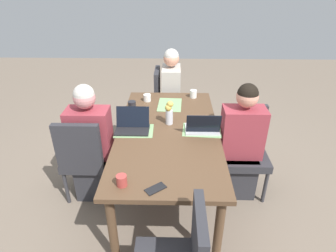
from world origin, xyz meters
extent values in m
plane|color=#756656|center=(0.00, 0.00, 0.00)|extent=(10.00, 10.00, 0.00)
cube|color=brown|center=(0.00, 0.00, 0.70)|extent=(1.88, 0.96, 0.04)
cylinder|color=brown|center=(-0.86, -0.40, 0.34)|extent=(0.07, 0.07, 0.68)
cylinder|color=brown|center=(0.86, -0.40, 0.34)|extent=(0.07, 0.07, 0.68)
cylinder|color=brown|center=(-0.86, 0.40, 0.34)|extent=(0.07, 0.07, 0.68)
cylinder|color=brown|center=(0.86, 0.40, 0.34)|extent=(0.07, 0.07, 0.68)
cube|color=#2D2D33|center=(-0.03, 0.81, 0.41)|extent=(0.44, 0.44, 0.08)
cube|color=#2D2D33|center=(-0.22, 0.81, 0.68)|extent=(0.06, 0.42, 0.45)
cylinder|color=#333338|center=(0.16, 1.00, 0.18)|extent=(0.04, 0.04, 0.37)
cylinder|color=#333338|center=(0.16, 0.62, 0.18)|extent=(0.04, 0.04, 0.37)
cylinder|color=#333338|center=(-0.22, 1.00, 0.18)|extent=(0.04, 0.04, 0.37)
cylinder|color=#333338|center=(-0.22, 0.62, 0.18)|extent=(0.04, 0.04, 0.37)
cube|color=#2D2D33|center=(-0.03, 0.75, 0.23)|extent=(0.36, 0.34, 0.45)
cube|color=#93333D|center=(-0.03, 0.75, 0.70)|extent=(0.24, 0.40, 0.50)
sphere|color=#D08687|center=(-0.03, 0.75, 1.07)|extent=(0.20, 0.20, 0.20)
sphere|color=beige|center=(-0.03, 0.75, 1.10)|extent=(0.19, 0.19, 0.19)
cube|color=#2D2D33|center=(0.02, -0.77, 0.41)|extent=(0.44, 0.44, 0.08)
cube|color=#2D2D33|center=(0.21, -0.77, 0.68)|extent=(0.06, 0.42, 0.45)
cylinder|color=#333338|center=(-0.17, -0.96, 0.18)|extent=(0.04, 0.04, 0.37)
cylinder|color=#333338|center=(-0.17, -0.58, 0.18)|extent=(0.04, 0.04, 0.37)
cylinder|color=#333338|center=(0.21, -0.96, 0.18)|extent=(0.04, 0.04, 0.37)
cylinder|color=#333338|center=(0.21, -0.58, 0.18)|extent=(0.04, 0.04, 0.37)
cube|color=#2D2D33|center=(0.02, -0.71, 0.23)|extent=(0.36, 0.34, 0.45)
cube|color=#93333D|center=(0.02, -0.71, 0.70)|extent=(0.24, 0.40, 0.50)
sphere|color=tan|center=(0.02, -0.71, 1.07)|extent=(0.20, 0.20, 0.20)
sphere|color=black|center=(0.02, -0.71, 1.10)|extent=(0.19, 0.19, 0.19)
cube|color=#2D2D33|center=(1.30, -0.01, 0.41)|extent=(0.44, 0.44, 0.08)
cube|color=#2D2D33|center=(1.30, 0.18, 0.68)|extent=(0.42, 0.06, 0.45)
cylinder|color=#333338|center=(1.49, -0.20, 0.18)|extent=(0.04, 0.04, 0.37)
cylinder|color=#333338|center=(1.11, -0.20, 0.18)|extent=(0.04, 0.04, 0.37)
cylinder|color=#333338|center=(1.49, 0.18, 0.18)|extent=(0.04, 0.04, 0.37)
cylinder|color=#333338|center=(1.11, 0.18, 0.18)|extent=(0.04, 0.04, 0.37)
cube|color=#2D2D33|center=(1.24, -0.01, 0.23)|extent=(0.34, 0.36, 0.45)
cube|color=#B7B2A8|center=(1.24, -0.01, 0.70)|extent=(0.40, 0.24, 0.50)
sphere|color=#E49879|center=(1.24, -0.01, 1.07)|extent=(0.20, 0.20, 0.20)
sphere|color=beige|center=(1.24, -0.01, 1.10)|extent=(0.19, 0.19, 0.19)
cube|color=#2D2D33|center=(-1.23, -0.21, 0.68)|extent=(0.42, 0.06, 0.45)
cylinder|color=silver|center=(0.14, -0.01, 0.80)|extent=(0.07, 0.07, 0.14)
sphere|color=gold|center=(0.16, -0.01, 0.92)|extent=(0.06, 0.06, 0.06)
cylinder|color=#477A3D|center=(0.16, -0.01, 0.90)|extent=(0.01, 0.01, 0.06)
sphere|color=gold|center=(0.13, 0.00, 0.90)|extent=(0.07, 0.07, 0.07)
cylinder|color=#477A3D|center=(0.13, 0.00, 0.88)|extent=(0.01, 0.01, 0.03)
sphere|color=gold|center=(0.14, -0.02, 0.94)|extent=(0.06, 0.06, 0.06)
cylinder|color=#477A3D|center=(0.14, -0.02, 0.90)|extent=(0.01, 0.01, 0.07)
cube|color=#7FAD70|center=(-0.01, 0.32, 0.73)|extent=(0.27, 0.36, 0.00)
cube|color=#7FAD70|center=(0.01, -0.32, 0.73)|extent=(0.29, 0.38, 0.00)
cube|color=#7FAD70|center=(0.58, -0.01, 0.73)|extent=(0.37, 0.28, 0.00)
cube|color=silver|center=(0.01, -0.33, 0.74)|extent=(0.22, 0.32, 0.02)
cube|color=black|center=(-0.07, -0.33, 0.84)|extent=(0.06, 0.31, 0.20)
cube|color=black|center=(-0.01, 0.34, 0.74)|extent=(0.22, 0.32, 0.02)
cube|color=black|center=(0.06, 0.34, 0.84)|extent=(0.08, 0.31, 0.19)
cylinder|color=#AD3D38|center=(-0.79, 0.31, 0.77)|extent=(0.08, 0.08, 0.08)
cylinder|color=white|center=(0.69, 0.26, 0.76)|extent=(0.09, 0.09, 0.08)
cylinder|color=#232328|center=(0.45, 0.40, 0.77)|extent=(0.09, 0.09, 0.10)
cylinder|color=white|center=(0.81, -0.28, 0.77)|extent=(0.08, 0.08, 0.09)
cube|color=black|center=(-0.83, 0.07, 0.73)|extent=(0.15, 0.16, 0.01)
camera|label=1|loc=(-2.38, -0.06, 2.10)|focal=30.82mm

